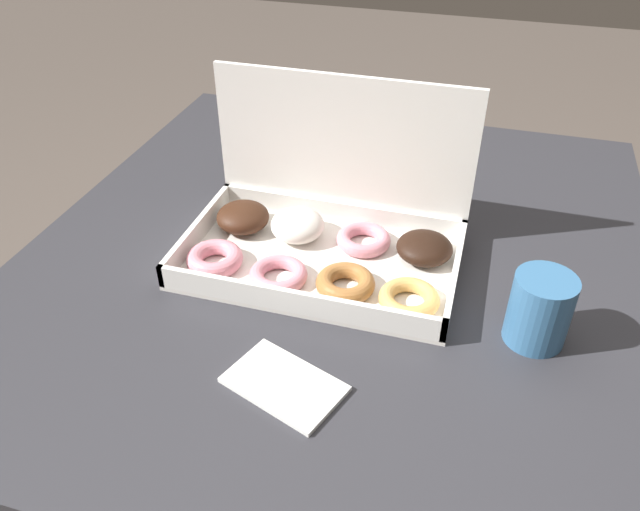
{
  "coord_description": "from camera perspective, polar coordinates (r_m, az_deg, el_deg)",
  "views": [
    {
      "loc": [
        0.18,
        -0.73,
        1.26
      ],
      "look_at": [
        -0.02,
        -0.05,
        0.74
      ],
      "focal_mm": 35.0,
      "sensor_mm": 36.0,
      "label": 1
    }
  ],
  "objects": [
    {
      "name": "dining_table",
      "position": [
        0.99,
        1.78,
        -4.13
      ],
      "size": [
        0.91,
        0.99,
        0.72
      ],
      "color": "#2D2D33",
      "rests_on": "ground_plane"
    },
    {
      "name": "donut_box",
      "position": [
        0.89,
        0.34,
        2.52
      ],
      "size": [
        0.39,
        0.24,
        0.24
      ],
      "color": "silver",
      "rests_on": "dining_table"
    },
    {
      "name": "coffee_mug",
      "position": [
        0.79,
        19.47,
        -4.59
      ],
      "size": [
        0.07,
        0.07,
        0.09
      ],
      "color": "teal",
      "rests_on": "dining_table"
    },
    {
      "name": "paper_napkin",
      "position": [
        0.72,
        -3.28,
        -11.67
      ],
      "size": [
        0.15,
        0.12,
        0.01
      ],
      "color": "white",
      "rests_on": "dining_table"
    }
  ]
}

